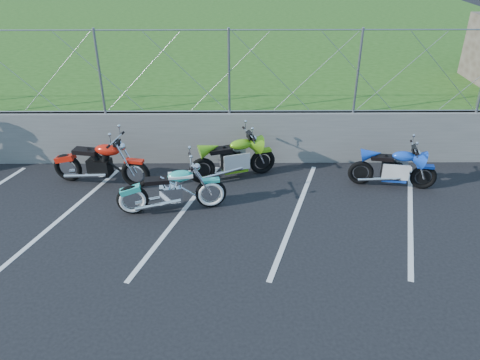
{
  "coord_description": "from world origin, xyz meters",
  "views": [
    {
      "loc": [
        1.17,
        -7.23,
        5.27
      ],
      "look_at": [
        1.24,
        1.3,
        0.64
      ],
      "focal_mm": 35.0,
      "sensor_mm": 36.0,
      "label": 1
    }
  ],
  "objects_px": {
    "sportbike_green": "(234,160)",
    "sportbike_blue": "(394,169)",
    "naked_orange": "(102,165)",
    "cruiser_turquoise": "(173,191)"
  },
  "relations": [
    {
      "from": "cruiser_turquoise",
      "to": "sportbike_blue",
      "type": "distance_m",
      "value": 4.98
    },
    {
      "from": "cruiser_turquoise",
      "to": "sportbike_green",
      "type": "height_order",
      "value": "cruiser_turquoise"
    },
    {
      "from": "sportbike_green",
      "to": "naked_orange",
      "type": "bearing_deg",
      "value": 167.57
    },
    {
      "from": "naked_orange",
      "to": "sportbike_blue",
      "type": "bearing_deg",
      "value": 9.82
    },
    {
      "from": "sportbike_green",
      "to": "sportbike_blue",
      "type": "bearing_deg",
      "value": -25.09
    },
    {
      "from": "sportbike_green",
      "to": "sportbike_blue",
      "type": "height_order",
      "value": "sportbike_green"
    },
    {
      "from": "sportbike_blue",
      "to": "naked_orange",
      "type": "bearing_deg",
      "value": -171.84
    },
    {
      "from": "naked_orange",
      "to": "sportbike_blue",
      "type": "relative_size",
      "value": 1.19
    },
    {
      "from": "cruiser_turquoise",
      "to": "sportbike_green",
      "type": "bearing_deg",
      "value": 39.8
    },
    {
      "from": "naked_orange",
      "to": "sportbike_green",
      "type": "relative_size",
      "value": 1.13
    }
  ]
}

